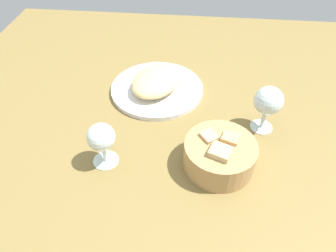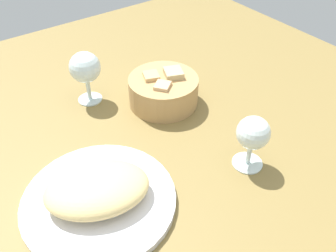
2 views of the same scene
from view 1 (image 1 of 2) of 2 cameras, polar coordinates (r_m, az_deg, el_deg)
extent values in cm
cube|color=olive|center=(83.73, -0.41, -1.14)|extent=(140.00, 140.00, 2.00)
cylinder|color=silver|center=(95.46, -2.00, 6.78)|extent=(27.71, 27.71, 1.40)
ellipsoid|color=#E8CB83|center=(93.56, -2.05, 8.34)|extent=(22.03, 19.22, 5.01)
cone|color=#448C37|center=(99.42, 0.43, 9.45)|extent=(4.06, 4.06, 1.29)
cylinder|color=tan|center=(73.35, 9.37, -5.24)|extent=(16.60, 16.60, 6.87)
cube|color=tan|center=(69.59, 9.41, -5.50)|extent=(5.50, 5.75, 4.55)
cube|color=tan|center=(73.12, 11.23, -2.91)|extent=(4.60, 4.82, 3.85)
cube|color=tan|center=(72.81, 7.44, -2.58)|extent=(4.88, 4.81, 3.64)
cylinder|color=silver|center=(76.94, -11.26, -6.12)|extent=(6.14, 6.14, 0.60)
cylinder|color=silver|center=(75.08, -11.52, -4.89)|extent=(1.00, 1.00, 4.41)
sphere|color=silver|center=(71.14, -12.12, -1.98)|extent=(6.52, 6.52, 6.52)
cylinder|color=silver|center=(87.07, 16.63, -0.09)|extent=(5.88, 5.88, 0.60)
cylinder|color=silver|center=(85.26, 17.00, 1.25)|extent=(1.00, 1.00, 4.93)
sphere|color=silver|center=(81.42, 17.88, 4.43)|extent=(7.38, 7.38, 7.38)
camera|label=2|loc=(1.04, -30.56, 36.59)|focal=38.83mm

